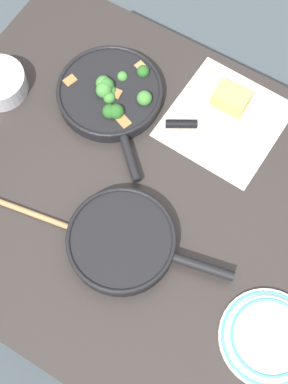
{
  "coord_description": "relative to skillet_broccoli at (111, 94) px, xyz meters",
  "views": [
    {
      "loc": [
        -0.27,
        0.44,
        2.02
      ],
      "look_at": [
        0.0,
        0.0,
        0.75
      ],
      "focal_mm": 50.0,
      "sensor_mm": 36.0,
      "label": 1
    }
  ],
  "objects": [
    {
      "name": "parchment_sheet",
      "position": [
        -0.31,
        -0.1,
        -0.03
      ],
      "size": [
        0.31,
        0.32,
        0.0
      ],
      "color": "beige",
      "rests_on": "dining_table_red"
    },
    {
      "name": "grater_knife",
      "position": [
        -0.25,
        -0.05,
        -0.02
      ],
      "size": [
        0.22,
        0.14,
        0.02
      ],
      "rotation": [
        0.0,
        0.0,
        3.68
      ],
      "color": "silver",
      "rests_on": "dining_table_red"
    },
    {
      "name": "dining_table_red",
      "position": [
        -0.23,
        0.2,
        -0.1
      ],
      "size": [
        1.26,
        0.98,
        0.73
      ],
      "color": "#2D2826",
      "rests_on": "ground_plane"
    },
    {
      "name": "dinner_plate_stack",
      "position": [
        -0.66,
        0.36,
        -0.01
      ],
      "size": [
        0.23,
        0.23,
        0.03
      ],
      "color": "silver",
      "rests_on": "dining_table_red"
    },
    {
      "name": "wooden_spoon",
      "position": [
        -0.11,
        0.38,
        -0.02
      ],
      "size": [
        0.36,
        0.09,
        0.02
      ],
      "rotation": [
        0.0,
        0.0,
        3.32
      ],
      "color": "#A87A4C",
      "rests_on": "dining_table_red"
    },
    {
      "name": "cheese_block",
      "position": [
        -0.29,
        -0.16,
        0.0
      ],
      "size": [
        0.09,
        0.06,
        0.05
      ],
      "color": "#E0C15B",
      "rests_on": "dining_table_red"
    },
    {
      "name": "ground_plane",
      "position": [
        -0.23,
        0.2,
        -0.76
      ],
      "size": [
        14.0,
        14.0,
        0.0
      ],
      "primitive_type": "plane",
      "color": "#424C51"
    },
    {
      "name": "skillet_eggs",
      "position": [
        -0.25,
        0.34,
        0.0
      ],
      "size": [
        0.42,
        0.27,
        0.05
      ],
      "rotation": [
        0.0,
        0.0,
        3.36
      ],
      "color": "black",
      "rests_on": "dining_table_red"
    },
    {
      "name": "skillet_broccoli",
      "position": [
        0.0,
        0.0,
        0.0
      ],
      "size": [
        0.36,
        0.35,
        0.07
      ],
      "rotation": [
        0.0,
        0.0,
        2.39
      ],
      "color": "black",
      "rests_on": "dining_table_red"
    }
  ]
}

